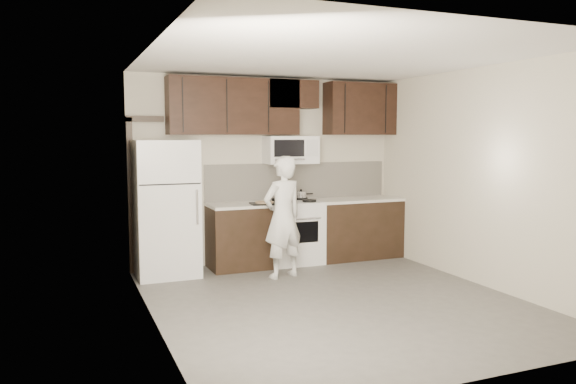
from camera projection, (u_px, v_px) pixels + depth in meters
floor at (335, 301)px, 6.32m from camera, size 4.50×4.50×0.00m
back_wall at (267, 170)px, 8.26m from camera, size 4.00×0.00×4.00m
ceiling at (338, 57)px, 6.05m from camera, size 4.50×4.50×0.00m
counter_run at (313, 231)px, 8.29m from camera, size 2.95×0.64×0.91m
stove at (294, 232)px, 8.18m from camera, size 0.76×0.66×0.94m
backsplash at (298, 181)px, 8.46m from camera, size 2.90×0.02×0.54m
upper_cabinets at (284, 106)px, 8.09m from camera, size 3.48×0.35×0.78m
microwave at (291, 150)px, 8.17m from camera, size 0.76×0.42×0.40m
refrigerator at (166, 208)px, 7.40m from camera, size 0.80×0.76×1.80m
door_trim at (133, 181)px, 7.52m from camera, size 0.50×0.08×2.12m
saucepan at (301, 195)px, 8.33m from camera, size 0.28×0.16×0.16m
baking_tray at (265, 204)px, 7.76m from camera, size 0.41×0.32×0.02m
pizza at (265, 202)px, 7.76m from camera, size 0.28×0.28×0.02m
person at (283, 217)px, 7.32m from camera, size 0.66×0.52×1.60m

